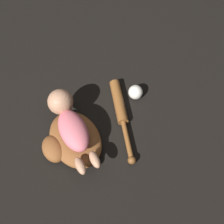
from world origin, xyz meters
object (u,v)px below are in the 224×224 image
baseball_glove (72,141)px  baseball_bat (121,110)px  baseball (136,92)px  baby_figure (69,120)px

baseball_glove → baseball_bat: size_ratio=0.76×
baseball_glove → baseball: 0.38m
baseball_bat → baby_figure: bearing=83.4°
baseball_glove → baseball: bearing=-81.4°
baseball_glove → baseball_bat: (0.02, -0.27, -0.01)m
baby_figure → baseball_bat: bearing=-96.6°
baby_figure → baseball: bearing=-88.4°
baby_figure → baseball_bat: 0.26m
baby_figure → baseball_bat: size_ratio=0.96×
baseball_bat → baseball: size_ratio=5.88×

